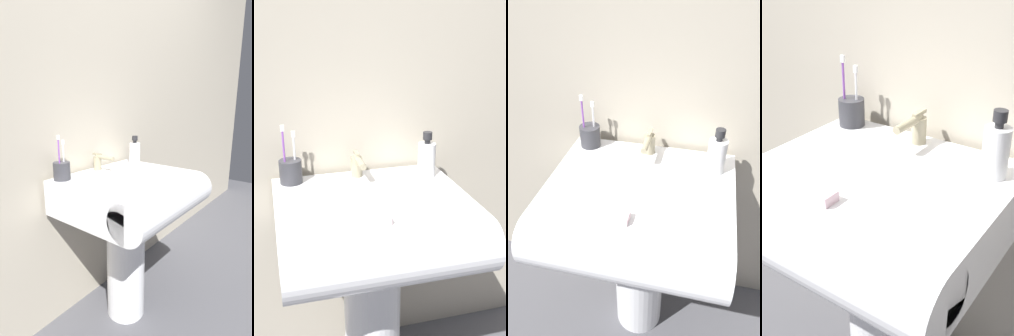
# 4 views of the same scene
# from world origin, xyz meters

# --- Properties ---
(sink_pedestal) EXTENTS (0.20, 0.20, 0.61)m
(sink_pedestal) POSITION_xyz_m (0.00, 0.00, 0.30)
(sink_pedestal) COLOR white
(sink_pedestal) RESTS_ON ground
(sink_basin) EXTENTS (0.60, 0.55, 0.16)m
(sink_basin) POSITION_xyz_m (0.00, -0.06, 0.69)
(sink_basin) COLOR white
(sink_basin) RESTS_ON sink_pedestal
(faucet) EXTENTS (0.04, 0.14, 0.09)m
(faucet) POSITION_xyz_m (-0.01, 0.17, 0.82)
(faucet) COLOR tan
(faucet) RESTS_ON sink_basin
(toothbrush_cup) EXTENTS (0.08, 0.08, 0.21)m
(toothbrush_cup) POSITION_xyz_m (-0.24, 0.18, 0.82)
(toothbrush_cup) COLOR #38383D
(toothbrush_cup) RESTS_ON sink_basin
(soap_bottle) EXTENTS (0.06, 0.06, 0.16)m
(soap_bottle) POSITION_xyz_m (0.23, 0.12, 0.84)
(soap_bottle) COLOR white
(soap_bottle) RESTS_ON sink_basin
(bar_soap) EXTENTS (0.08, 0.04, 0.02)m
(bar_soap) POSITION_xyz_m (-0.03, -0.19, 0.78)
(bar_soap) COLOR silver
(bar_soap) RESTS_ON sink_basin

